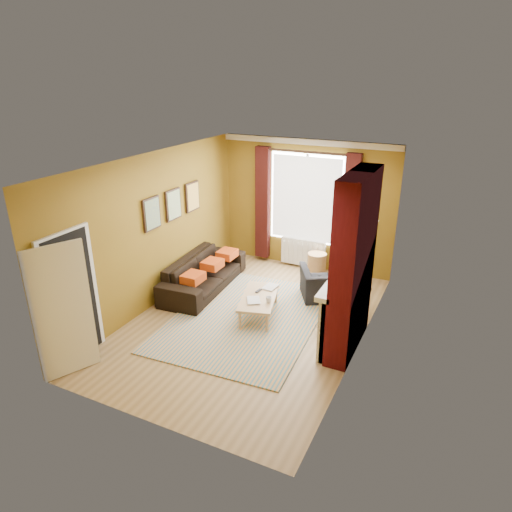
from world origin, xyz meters
name	(u,v)px	position (x,y,z in m)	size (l,w,h in m)	color
ground	(250,321)	(0.00, 0.00, 0.00)	(5.50, 5.50, 0.00)	olive
room_walls	(291,249)	(0.63, 0.28, 1.38)	(3.82, 5.54, 2.83)	brown
striped_rug	(246,318)	(-0.11, 0.07, 0.01)	(2.63, 3.51, 0.02)	teal
sofa	(204,273)	(-1.42, 0.79, 0.33)	(2.26, 0.88, 0.66)	black
armchair	(327,284)	(0.94, 1.42, 0.31)	(0.95, 0.83, 0.62)	black
coffee_table	(259,298)	(0.05, 0.25, 0.35)	(0.87, 1.28, 0.39)	tan
wicker_stool	(317,264)	(0.42, 2.37, 0.25)	(0.50, 0.50, 0.50)	#A67A48
floor_lamp	(372,236)	(1.55, 2.14, 1.15)	(0.22, 0.22, 1.46)	black
book_a	(247,301)	(-0.05, -0.01, 0.40)	(0.22, 0.30, 0.03)	#999999
book_b	(265,286)	(-0.01, 0.67, 0.40)	(0.22, 0.30, 0.02)	#999999
mug	(269,300)	(0.30, 0.12, 0.44)	(0.11, 0.11, 0.10)	#999999
tv_remote	(258,291)	(-0.04, 0.42, 0.40)	(0.07, 0.16, 0.02)	black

